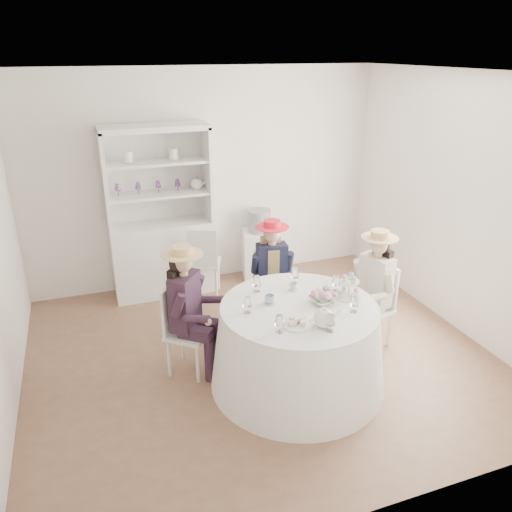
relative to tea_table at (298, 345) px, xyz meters
name	(u,v)px	position (x,y,z in m)	size (l,w,h in m)	color
ground	(259,355)	(-0.18, 0.53, -0.40)	(4.50, 4.50, 0.00)	brown
ceiling	(260,73)	(-0.18, 0.53, 2.30)	(4.50, 4.50, 0.00)	white
wall_back	(205,179)	(-0.18, 2.53, 0.95)	(4.50, 4.50, 0.00)	silver
wall_front	(381,342)	(-0.18, -1.47, 0.95)	(4.50, 4.50, 0.00)	silver
wall_right	(460,205)	(2.07, 0.53, 0.95)	(4.50, 4.50, 0.00)	silver
tea_table	(298,345)	(0.00, 0.00, 0.00)	(1.59, 1.59, 0.80)	white
hutch	(162,237)	(-0.81, 2.30, 0.34)	(1.25, 0.50, 2.09)	silver
side_table	(259,255)	(0.46, 2.28, -0.07)	(0.42, 0.42, 0.65)	silver
hatbox	(259,221)	(0.46, 2.28, 0.40)	(0.29, 0.29, 0.29)	black
guest_left	(187,304)	(-0.89, 0.51, 0.33)	(0.55, 0.53, 1.29)	silver
guest_mid	(272,269)	(0.14, 1.01, 0.31)	(0.46, 0.48, 1.24)	silver
guest_right	(374,283)	(0.97, 0.33, 0.32)	(0.52, 0.48, 1.27)	silver
spare_chair	(204,261)	(-0.38, 1.96, 0.10)	(0.49, 0.49, 0.92)	silver
teacup_a	(270,300)	(-0.23, 0.13, 0.44)	(0.09, 0.09, 0.07)	white
teacup_b	(293,287)	(0.07, 0.30, 0.43)	(0.06, 0.06, 0.06)	white
teacup_c	(324,293)	(0.29, 0.10, 0.43)	(0.08, 0.08, 0.06)	white
flower_bowl	(322,302)	(0.20, -0.03, 0.43)	(0.19, 0.19, 0.05)	white
flower_arrangement	(323,294)	(0.22, 0.00, 0.49)	(0.17, 0.17, 0.06)	pink
table_teapot	(324,318)	(0.05, -0.38, 0.48)	(0.24, 0.17, 0.18)	white
sandwich_plate	(297,323)	(-0.14, -0.28, 0.42)	(0.28, 0.28, 0.06)	white
cupcake_stand	(349,289)	(0.49, 0.00, 0.48)	(0.24, 0.24, 0.22)	white
stemware_set	(300,298)	(0.00, 0.00, 0.48)	(0.98, 0.99, 0.15)	white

